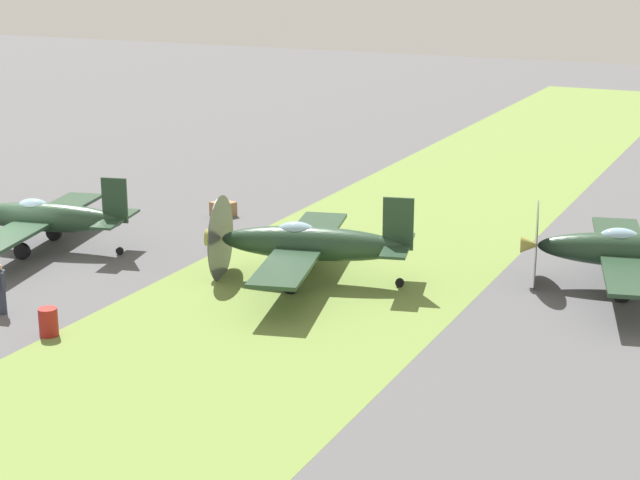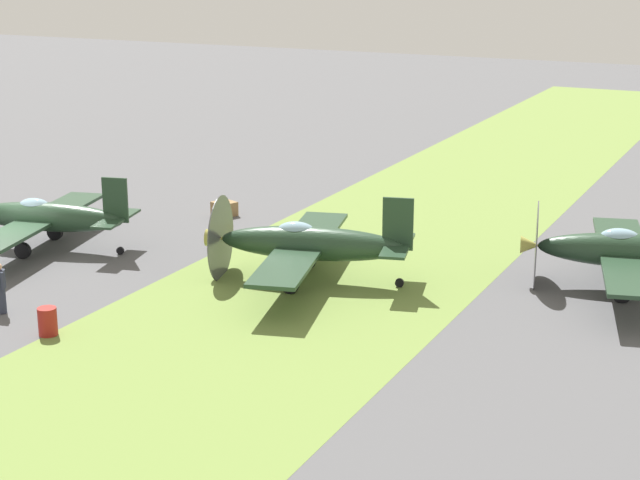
% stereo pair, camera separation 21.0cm
% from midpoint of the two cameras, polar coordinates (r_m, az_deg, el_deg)
% --- Properties ---
extents(ground_plane, '(160.00, 160.00, 0.00)m').
position_cam_midpoint_polar(ground_plane, '(41.96, -16.99, -1.08)').
color(ground_plane, '#515154').
extents(grass_verge, '(120.00, 11.00, 0.01)m').
position_cam_midpoint_polar(grass_verge, '(35.00, -1.80, -3.74)').
color(grass_verge, olive).
rests_on(grass_verge, ground).
extents(airplane_lead, '(9.12, 7.30, 3.23)m').
position_cam_midpoint_polar(airplane_lead, '(42.62, -14.76, 1.24)').
color(airplane_lead, '#233D28').
rests_on(airplane_lead, ground).
extents(airplane_wingman, '(9.66, 7.74, 3.43)m').
position_cam_midpoint_polar(airplane_wingman, '(37.26, -0.50, -0.19)').
color(airplane_wingman, '#233D28').
rests_on(airplane_wingman, ground).
extents(airplane_trail, '(9.71, 7.78, 3.44)m').
position_cam_midpoint_polar(airplane_trail, '(37.97, 16.91, -0.57)').
color(airplane_trail, '#233D28').
rests_on(airplane_trail, ground).
extents(ground_crew_chief, '(0.38, 0.57, 1.73)m').
position_cam_midpoint_polar(ground_crew_chief, '(35.76, -17.01, -2.49)').
color(ground_crew_chief, '#2D3342').
rests_on(ground_crew_chief, ground).
extents(fuel_drum, '(0.60, 0.60, 0.90)m').
position_cam_midpoint_polar(fuel_drum, '(33.53, -14.57, -4.36)').
color(fuel_drum, maroon).
rests_on(fuel_drum, ground).
extents(supply_crate, '(1.17, 1.17, 0.64)m').
position_cam_midpoint_polar(supply_crate, '(46.85, -5.15, 1.72)').
color(supply_crate, olive).
rests_on(supply_crate, ground).
extents(runway_marker_cone, '(0.36, 0.36, 0.44)m').
position_cam_midpoint_polar(runway_marker_cone, '(43.76, -1.55, 0.62)').
color(runway_marker_cone, orange).
rests_on(runway_marker_cone, ground).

